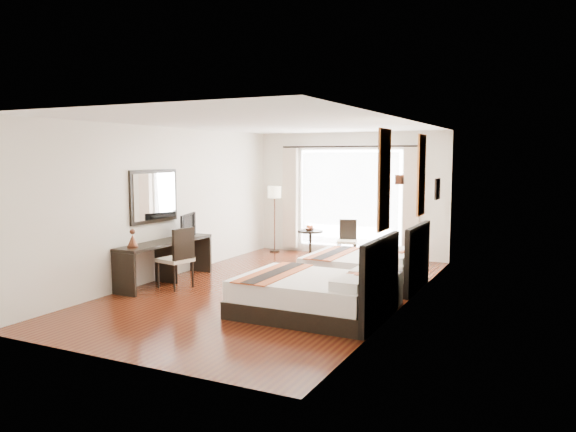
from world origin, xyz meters
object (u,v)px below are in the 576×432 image
at_px(table_lamp, 389,254).
at_px(fruit_bowl, 310,229).
at_px(vase, 383,271).
at_px(desk_chair, 176,269).
at_px(nightstand, 385,289).
at_px(side_table, 310,245).
at_px(bed_far, 367,268).
at_px(floor_lamp, 275,197).
at_px(console_desk, 166,262).
at_px(window_chair, 347,248).
at_px(bed_near, 316,294).
at_px(television, 184,225).

distance_m(table_lamp, fruit_bowl, 3.89).
bearing_deg(vase, desk_chair, -174.42).
relative_size(nightstand, side_table, 0.82).
xyz_separation_m(table_lamp, fruit_bowl, (-2.61, 2.88, -0.11)).
height_order(bed_far, side_table, bed_far).
distance_m(bed_far, table_lamp, 1.37).
bearing_deg(floor_lamp, console_desk, -93.64).
distance_m(fruit_bowl, window_chair, 0.91).
relative_size(bed_near, table_lamp, 5.17).
xyz_separation_m(television, window_chair, (2.13, 3.00, -0.71)).
distance_m(table_lamp, window_chair, 3.73).
xyz_separation_m(bed_near, fruit_bowl, (-1.86, 3.95, 0.36)).
height_order(nightstand, television, television).
distance_m(table_lamp, floor_lamp, 5.12).
relative_size(vase, window_chair, 0.14).
bearing_deg(television, desk_chair, -170.57).
bearing_deg(floor_lamp, side_table, -24.19).
height_order(table_lamp, floor_lamp, floor_lamp).
height_order(bed_far, vase, bed_far).
relative_size(television, fruit_bowl, 3.84).
bearing_deg(console_desk, nightstand, 2.79).
bearing_deg(vase, fruit_bowl, 129.66).
bearing_deg(television, vase, -114.11).
relative_size(nightstand, desk_chair, 0.50).
height_order(table_lamp, television, television).
bearing_deg(desk_chair, window_chair, -103.06).
height_order(fruit_bowl, window_chair, window_chair).
bearing_deg(bed_far, vase, -62.56).
distance_m(console_desk, floor_lamp, 3.89).
height_order(nightstand, table_lamp, table_lamp).
relative_size(bed_near, side_table, 3.26).
relative_size(bed_near, vase, 17.18).
relative_size(television, window_chair, 0.88).
distance_m(table_lamp, console_desk, 4.04).
bearing_deg(table_lamp, floor_lamp, 137.68).
distance_m(bed_far, fruit_bowl, 2.65).
xyz_separation_m(bed_near, television, (-3.23, 1.27, 0.67)).
xyz_separation_m(bed_far, floor_lamp, (-3.06, 2.35, 1.03)).
bearing_deg(bed_far, desk_chair, -149.79).
height_order(bed_near, bed_far, bed_near).
bearing_deg(television, fruit_bowl, -44.81).
xyz_separation_m(bed_far, desk_chair, (-2.87, -1.67, 0.03)).
bearing_deg(vase, nightstand, 90.90).
height_order(table_lamp, fruit_bowl, table_lamp).
relative_size(console_desk, floor_lamp, 1.41).
distance_m(bed_near, fruit_bowl, 4.38).
bearing_deg(bed_near, console_desk, 167.36).
bearing_deg(fruit_bowl, bed_near, -64.82).
xyz_separation_m(floor_lamp, window_chair, (1.91, -0.23, -1.05)).
xyz_separation_m(bed_far, window_chair, (-1.15, 2.12, -0.02)).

